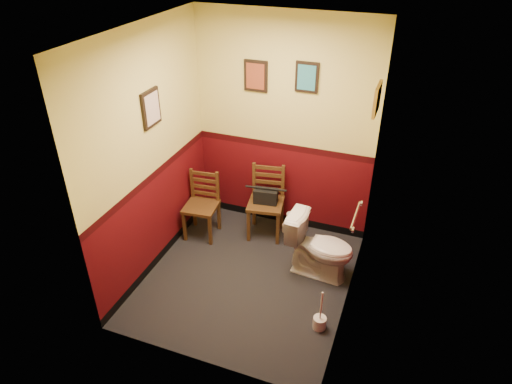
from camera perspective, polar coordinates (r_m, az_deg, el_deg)
floor at (r=5.27m, az=-0.97°, el=-10.67°), size 2.20×2.40×0.00m
ceiling at (r=4.00m, az=-1.33°, el=19.41°), size 2.20×2.40×0.00m
wall_back at (r=5.50m, az=3.50°, el=7.97°), size 2.20×0.00×2.70m
wall_front at (r=3.57m, az=-8.21°, el=-6.56°), size 2.20×0.00×2.70m
wall_left at (r=4.95m, az=-13.10°, el=4.37°), size 0.00×2.40×2.70m
wall_right at (r=4.25m, az=12.81°, el=-0.31°), size 0.00×2.40×2.70m
grab_bar at (r=4.68m, az=12.38°, el=-2.91°), size 0.05×0.56×0.06m
framed_print_back_a at (r=5.38m, az=-0.03°, el=14.30°), size 0.28×0.04×0.36m
framed_print_back_b at (r=5.19m, az=6.38°, el=14.06°), size 0.26×0.04×0.34m
framed_print_left at (r=4.81m, az=-12.98°, el=10.16°), size 0.04×0.30×0.38m
framed_print_right at (r=4.50m, az=14.88°, el=11.15°), size 0.04×0.34×0.28m
toilet at (r=5.15m, az=8.04°, el=-6.85°), size 0.78×0.48×0.74m
toilet_brush at (r=4.74m, az=7.95°, el=-15.79°), size 0.13×0.13×0.47m
chair_left at (r=5.74m, az=-6.76°, el=-1.63°), size 0.43×0.43×0.84m
chair_right at (r=5.70m, az=1.30°, el=-1.24°), size 0.49×0.49×0.91m
handbag at (r=5.60m, az=1.24°, el=-0.50°), size 0.31×0.18×0.21m
tp_stack at (r=5.88m, az=4.39°, el=-4.07°), size 0.24×0.14×0.31m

